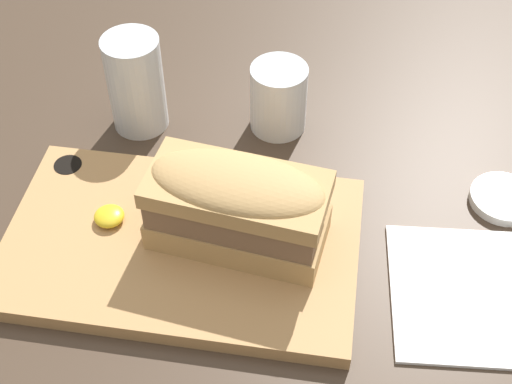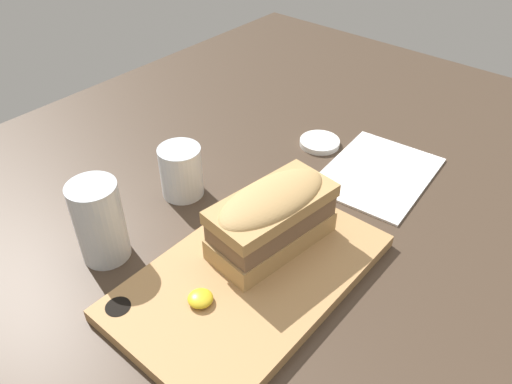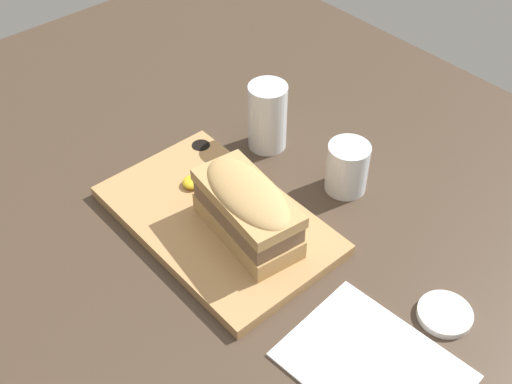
# 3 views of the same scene
# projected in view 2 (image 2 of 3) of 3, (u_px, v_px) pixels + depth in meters

# --- Properties ---
(dining_table) EXTENTS (1.60, 1.30, 0.02)m
(dining_table) POSITION_uv_depth(u_px,v_px,m) (278.00, 262.00, 0.71)
(dining_table) COLOR #423326
(dining_table) RESTS_ON ground
(serving_board) EXTENTS (0.36, 0.22, 0.02)m
(serving_board) POSITION_uv_depth(u_px,v_px,m) (248.00, 274.00, 0.66)
(serving_board) COLOR tan
(serving_board) RESTS_ON dining_table
(sandwich) EXTENTS (0.18, 0.10, 0.09)m
(sandwich) POSITION_uv_depth(u_px,v_px,m) (273.00, 215.00, 0.67)
(sandwich) COLOR tan
(sandwich) RESTS_ON serving_board
(mustard_dollop) EXTENTS (0.03, 0.03, 0.01)m
(mustard_dollop) POSITION_uv_depth(u_px,v_px,m) (200.00, 298.00, 0.61)
(mustard_dollop) COLOR gold
(mustard_dollop) RESTS_ON serving_board
(water_glass) EXTENTS (0.07, 0.07, 0.12)m
(water_glass) POSITION_uv_depth(u_px,v_px,m) (101.00, 226.00, 0.67)
(water_glass) COLOR silver
(water_glass) RESTS_ON dining_table
(wine_glass) EXTENTS (0.07, 0.07, 0.08)m
(wine_glass) POSITION_uv_depth(u_px,v_px,m) (181.00, 174.00, 0.79)
(wine_glass) COLOR silver
(wine_glass) RESTS_ON dining_table
(napkin) EXTENTS (0.23, 0.18, 0.00)m
(napkin) POSITION_uv_depth(u_px,v_px,m) (378.00, 173.00, 0.85)
(napkin) COLOR white
(napkin) RESTS_ON dining_table
(condiment_dish) EXTENTS (0.07, 0.07, 0.01)m
(condiment_dish) POSITION_uv_depth(u_px,v_px,m) (320.00, 142.00, 0.92)
(condiment_dish) COLOR white
(condiment_dish) RESTS_ON dining_table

